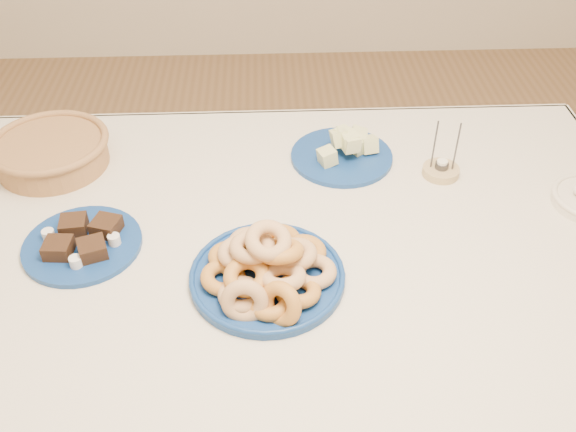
# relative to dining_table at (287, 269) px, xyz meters

# --- Properties ---
(ground) EXTENTS (5.00, 5.00, 0.00)m
(ground) POSITION_rel_dining_table_xyz_m (0.00, 0.00, -0.64)
(ground) COLOR brown
(ground) RESTS_ON ground
(dining_table) EXTENTS (1.71, 1.11, 0.75)m
(dining_table) POSITION_rel_dining_table_xyz_m (0.00, 0.00, 0.00)
(dining_table) COLOR brown
(dining_table) RESTS_ON ground
(donut_platter) EXTENTS (0.40, 0.40, 0.15)m
(donut_platter) POSITION_rel_dining_table_xyz_m (-0.05, -0.14, 0.14)
(donut_platter) COLOR navy
(donut_platter) RESTS_ON dining_table
(melon_plate) EXTENTS (0.33, 0.33, 0.09)m
(melon_plate) POSITION_rel_dining_table_xyz_m (0.16, 0.30, 0.13)
(melon_plate) COLOR navy
(melon_plate) RESTS_ON dining_table
(brownie_plate) EXTENTS (0.28, 0.28, 0.05)m
(brownie_plate) POSITION_rel_dining_table_xyz_m (-0.45, -0.02, 0.12)
(brownie_plate) COLOR navy
(brownie_plate) RESTS_ON dining_table
(wicker_basket) EXTENTS (0.35, 0.35, 0.08)m
(wicker_basket) POSITION_rel_dining_table_xyz_m (-0.59, 0.30, 0.15)
(wicker_basket) COLOR brown
(wicker_basket) RESTS_ON dining_table
(candle_holder) EXTENTS (0.11, 0.11, 0.15)m
(candle_holder) POSITION_rel_dining_table_xyz_m (0.40, 0.22, 0.12)
(candle_holder) COLOR tan
(candle_holder) RESTS_ON dining_table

